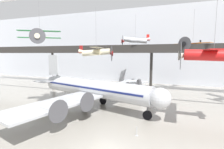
% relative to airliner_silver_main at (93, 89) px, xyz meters
% --- Properties ---
extents(hangar_back_wall, '(140.00, 3.00, 23.02)m').
position_rel_airliner_silver_main_xyz_m(hangar_back_wall, '(7.25, 29.54, 8.26)').
color(hangar_back_wall, silver).
rests_on(hangar_back_wall, ground).
extents(mezzanine_walkway, '(110.00, 3.20, 11.30)m').
position_rel_airliner_silver_main_xyz_m(mezzanine_walkway, '(7.25, 17.38, 6.34)').
color(mezzanine_walkway, '#2D2B28').
rests_on(mezzanine_walkway, ground).
extents(airliner_silver_main, '(26.31, 30.46, 8.87)m').
position_rel_airliner_silver_main_xyz_m(airliner_silver_main, '(0.00, 0.00, 0.00)').
color(airliner_silver_main, '#B7BABF').
rests_on(airliner_silver_main, ground).
extents(suspended_plane_red_highwing, '(7.99, 9.81, 11.87)m').
position_rel_airliner_silver_main_xyz_m(suspended_plane_red_highwing, '(17.30, -2.49, 5.78)').
color(suspended_plane_red_highwing, red).
extents(suspended_plane_orange_highwing, '(8.03, 7.41, 9.41)m').
position_rel_airliner_silver_main_xyz_m(suspended_plane_orange_highwing, '(16.53, 18.42, 7.72)').
color(suspended_plane_orange_highwing, orange).
extents(suspended_plane_silver_racer, '(7.71, 9.00, 8.50)m').
position_rel_airliner_silver_main_xyz_m(suspended_plane_silver_racer, '(2.82, 19.48, 9.34)').
color(suspended_plane_silver_racer, silver).
extents(suspended_plane_green_biplane, '(5.97, 5.46, 8.55)m').
position_rel_airliner_silver_main_xyz_m(suspended_plane_green_biplane, '(-7.64, -3.38, 8.83)').
color(suspended_plane_green_biplane, '#1E6B33').
extents(suspended_plane_cream_biplane, '(7.83, 9.39, 11.54)m').
position_rel_airliner_silver_main_xyz_m(suspended_plane_cream_biplane, '(-3.54, 8.98, 6.21)').
color(suspended_plane_cream_biplane, beige).
extents(stanchion_barrier, '(0.36, 0.36, 1.08)m').
position_rel_airliner_silver_main_xyz_m(stanchion_barrier, '(9.32, -7.76, -2.93)').
color(stanchion_barrier, '#B2B5BA').
rests_on(stanchion_barrier, ground).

